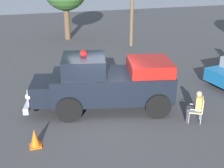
{
  "coord_description": "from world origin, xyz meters",
  "views": [
    {
      "loc": [
        -3.14,
        -10.19,
        5.62
      ],
      "look_at": [
        0.43,
        0.48,
        1.11
      ],
      "focal_mm": 46.57,
      "sensor_mm": 36.0,
      "label": 1
    }
  ],
  "objects_px": {
    "spectator_seated": "(196,105)",
    "lawn_chair_near_truck": "(199,108)",
    "lawn_chair_by_car": "(168,94)",
    "traffic_cone": "(35,138)",
    "vintage_fire_truck": "(106,82)"
  },
  "relations": [
    {
      "from": "lawn_chair_by_car",
      "to": "traffic_cone",
      "type": "xyz_separation_m",
      "value": [
        -5.74,
        -1.35,
        -0.28
      ]
    },
    {
      "from": "lawn_chair_by_car",
      "to": "spectator_seated",
      "type": "relative_size",
      "value": 0.79
    },
    {
      "from": "spectator_seated",
      "to": "traffic_cone",
      "type": "bearing_deg",
      "value": 178.11
    },
    {
      "from": "vintage_fire_truck",
      "to": "spectator_seated",
      "type": "bearing_deg",
      "value": -36.95
    },
    {
      "from": "spectator_seated",
      "to": "lawn_chair_near_truck",
      "type": "bearing_deg",
      "value": -32.6
    },
    {
      "from": "lawn_chair_near_truck",
      "to": "vintage_fire_truck",
      "type": "bearing_deg",
      "value": 143.2
    },
    {
      "from": "lawn_chair_near_truck",
      "to": "traffic_cone",
      "type": "bearing_deg",
      "value": 177.48
    },
    {
      "from": "spectator_seated",
      "to": "traffic_cone",
      "type": "distance_m",
      "value": 6.08
    },
    {
      "from": "lawn_chair_near_truck",
      "to": "lawn_chair_by_car",
      "type": "height_order",
      "value": "same"
    },
    {
      "from": "vintage_fire_truck",
      "to": "traffic_cone",
      "type": "relative_size",
      "value": 9.92
    },
    {
      "from": "lawn_chair_by_car",
      "to": "spectator_seated",
      "type": "xyz_separation_m",
      "value": [
        0.32,
        -1.55,
        0.11
      ]
    },
    {
      "from": "lawn_chair_by_car",
      "to": "traffic_cone",
      "type": "distance_m",
      "value": 5.91
    },
    {
      "from": "vintage_fire_truck",
      "to": "lawn_chair_near_truck",
      "type": "bearing_deg",
      "value": -36.8
    },
    {
      "from": "spectator_seated",
      "to": "traffic_cone",
      "type": "relative_size",
      "value": 2.03
    },
    {
      "from": "lawn_chair_by_car",
      "to": "spectator_seated",
      "type": "distance_m",
      "value": 1.58
    }
  ]
}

